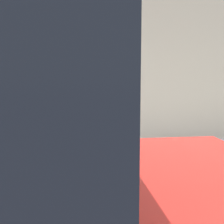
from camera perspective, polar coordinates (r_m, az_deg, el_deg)
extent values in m
cube|color=#9E9B96|center=(4.28, 4.14, -11.33)|extent=(24.00, 2.80, 0.11)
cylinder|color=slate|center=(2.93, 0.00, -7.37)|extent=(0.08, 0.08, 1.15)
cube|color=black|center=(2.83, 0.00, 7.26)|extent=(0.18, 0.14, 0.33)
cube|color=gray|center=(2.76, 0.25, 7.77)|extent=(0.10, 0.01, 0.12)
cylinder|color=slate|center=(2.84, 0.00, 11.59)|extent=(0.17, 0.11, 0.17)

